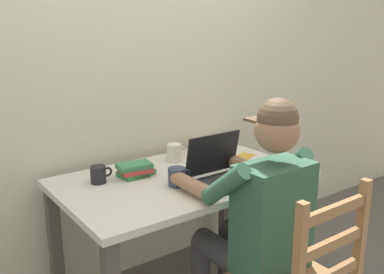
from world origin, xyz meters
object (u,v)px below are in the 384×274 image
(laptop, at_px, (223,170))
(book_stack_main, at_px, (135,170))
(computer_mouse, at_px, (263,170))
(landscape_photo_print, at_px, (245,156))
(coffee_mug_white, at_px, (174,153))
(seated_person, at_px, (256,214))
(desk, at_px, (183,193))
(coffee_mug_spare, at_px, (99,174))
(book_stack_side, at_px, (209,149))
(coffee_mug_dark, at_px, (177,177))

(laptop, xyz_separation_m, book_stack_main, (-0.33, 0.32, -0.02))
(computer_mouse, distance_m, landscape_photo_print, 0.32)
(coffee_mug_white, distance_m, landscape_photo_print, 0.44)
(seated_person, xyz_separation_m, computer_mouse, (0.29, 0.25, 0.08))
(desk, height_order, laptop, laptop)
(desk, relative_size, laptop, 3.92)
(seated_person, bearing_deg, coffee_mug_spare, 127.17)
(coffee_mug_spare, relative_size, landscape_photo_print, 0.90)
(laptop, bearing_deg, coffee_mug_white, 92.58)
(computer_mouse, xyz_separation_m, book_stack_main, (-0.58, 0.37, 0.02))
(seated_person, distance_m, book_stack_side, 0.75)
(computer_mouse, bearing_deg, seated_person, -140.11)
(coffee_mug_dark, distance_m, landscape_photo_print, 0.63)
(book_stack_side, bearing_deg, coffee_mug_dark, -144.89)
(desk, relative_size, book_stack_side, 6.42)
(desk, relative_size, book_stack_main, 6.22)
(seated_person, distance_m, coffee_mug_white, 0.72)
(desk, distance_m, book_stack_main, 0.28)
(computer_mouse, xyz_separation_m, landscape_photo_print, (0.13, 0.29, -0.02))
(coffee_mug_dark, height_order, book_stack_side, coffee_mug_dark)
(landscape_photo_print, bearing_deg, laptop, -170.17)
(computer_mouse, relative_size, coffee_mug_spare, 0.86)
(coffee_mug_spare, height_order, book_stack_side, coffee_mug_spare)
(computer_mouse, bearing_deg, desk, 148.86)
(coffee_mug_dark, xyz_separation_m, coffee_mug_spare, (-0.30, 0.27, -0.00))
(seated_person, relative_size, book_stack_side, 6.13)
(desk, height_order, book_stack_main, book_stack_main)
(landscape_photo_print, bearing_deg, desk, 164.72)
(coffee_mug_dark, relative_size, book_stack_side, 0.62)
(computer_mouse, distance_m, coffee_mug_white, 0.54)
(seated_person, height_order, computer_mouse, seated_person)
(desk, distance_m, book_stack_side, 0.44)
(desk, xyz_separation_m, book_stack_main, (-0.21, 0.14, 0.14))
(coffee_mug_spare, bearing_deg, laptop, -33.09)
(coffee_mug_white, xyz_separation_m, book_stack_main, (-0.31, -0.09, -0.02))
(coffee_mug_white, bearing_deg, seated_person, -92.11)
(seated_person, distance_m, computer_mouse, 0.39)
(coffee_mug_dark, relative_size, landscape_photo_print, 0.96)
(coffee_mug_white, bearing_deg, computer_mouse, -59.94)
(desk, height_order, computer_mouse, computer_mouse)
(laptop, height_order, coffee_mug_white, laptop)
(laptop, height_order, landscape_photo_print, laptop)
(laptop, xyz_separation_m, coffee_mug_white, (-0.02, 0.41, -0.00))
(seated_person, distance_m, laptop, 0.32)
(coffee_mug_dark, relative_size, coffee_mug_spare, 1.08)
(book_stack_main, bearing_deg, landscape_photo_print, -6.53)
(desk, xyz_separation_m, landscape_photo_print, (0.51, 0.06, 0.10))
(computer_mouse, height_order, landscape_photo_print, computer_mouse)
(laptop, relative_size, coffee_mug_white, 2.66)
(book_stack_main, xyz_separation_m, book_stack_side, (0.56, 0.08, -0.00))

